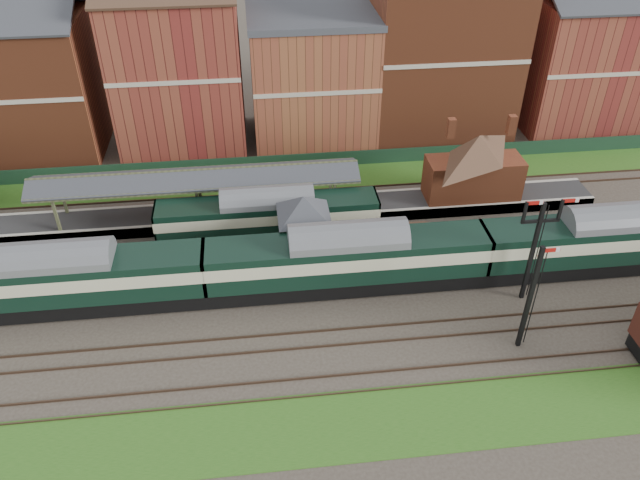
{
  "coord_description": "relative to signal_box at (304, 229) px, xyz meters",
  "views": [
    {
      "loc": [
        -6.22,
        -34.22,
        29.5
      ],
      "look_at": [
        -1.96,
        2.0,
        3.0
      ],
      "focal_mm": 35.0,
      "sensor_mm": 36.0,
      "label": 1
    }
  ],
  "objects": [
    {
      "name": "ground",
      "position": [
        3.0,
        -3.25,
        -3.19
      ],
      "size": [
        160.0,
        160.0,
        0.0
      ],
      "primitive_type": "plane",
      "color": "#473D33",
      "rests_on": "ground"
    },
    {
      "name": "grass_back",
      "position": [
        3.0,
        12.75,
        -3.16
      ],
      "size": [
        90.0,
        4.5,
        0.06
      ],
      "primitive_type": "cube",
      "color": "#2D6619",
      "rests_on": "ground"
    },
    {
      "name": "grass_front",
      "position": [
        3.0,
        -15.25,
        -3.16
      ],
      "size": [
        90.0,
        5.0,
        0.06
      ],
      "primitive_type": "cube",
      "color": "#2D6619",
      "rests_on": "ground"
    },
    {
      "name": "fence",
      "position": [
        3.0,
        14.75,
        -2.44
      ],
      "size": [
        90.0,
        0.12,
        1.5
      ],
      "primitive_type": "cube",
      "color": "#193823",
      "rests_on": "ground"
    },
    {
      "name": "platform",
      "position": [
        -2.0,
        6.5,
        -2.69
      ],
      "size": [
        55.0,
        3.4,
        1.0
      ],
      "primitive_type": "cube",
      "color": "#2D2D2D",
      "rests_on": "ground"
    },
    {
      "name": "signal_box",
      "position": [
        0.0,
        0.0,
        0.0
      ],
      "size": [
        5.4,
        5.4,
        6.0
      ],
      "color": "#5A6547",
      "rests_on": "ground"
    },
    {
      "name": "brick_hut",
      "position": [
        8.0,
        0.0,
        -2.0
      ],
      "size": [
        3.2,
        2.64,
        2.94
      ],
      "color": "maroon",
      "rests_on": "ground"
    },
    {
      "name": "station_building",
      "position": [
        15.0,
        6.5,
        0.76
      ],
      "size": [
        8.1,
        8.1,
        5.9
      ],
      "color": "brown",
      "rests_on": "platform"
    },
    {
      "name": "canopy",
      "position": [
        -8.0,
        6.5,
        1.39
      ],
      "size": [
        26.0,
        3.89,
        4.08
      ],
      "color": "#484C2F",
      "rests_on": "platform"
    },
    {
      "name": "semaphore_bracket",
      "position": [
        15.04,
        -5.75,
        1.44
      ],
      "size": [
        3.6,
        0.25,
        8.18
      ],
      "color": "black",
      "rests_on": "ground"
    },
    {
      "name": "semaphore_siding",
      "position": [
        13.02,
        -10.25,
        0.96
      ],
      "size": [
        1.23,
        0.25,
        8.0
      ],
      "color": "black",
      "rests_on": "ground"
    },
    {
      "name": "town_backdrop",
      "position": [
        2.82,
        21.75,
        3.81
      ],
      "size": [
        69.0,
        10.0,
        16.0
      ],
      "color": "brown",
      "rests_on": "ground"
    },
    {
      "name": "dmu_train",
      "position": [
        2.73,
        -3.25,
        -0.53
      ],
      "size": [
        59.54,
        3.13,
        4.57
      ],
      "color": "black",
      "rests_on": "ground"
    },
    {
      "name": "platform_railcar",
      "position": [
        -2.53,
        3.25,
        -0.85
      ],
      "size": [
        17.33,
        2.73,
        3.99
      ],
      "color": "black",
      "rests_on": "ground"
    }
  ]
}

